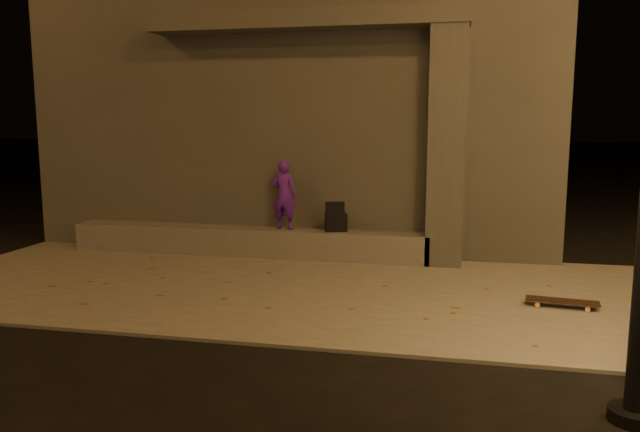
% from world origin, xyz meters
% --- Properties ---
extents(ground, '(120.00, 120.00, 0.00)m').
position_xyz_m(ground, '(0.00, 0.00, 0.00)').
color(ground, black).
rests_on(ground, ground).
extents(sidewalk, '(11.00, 4.40, 0.04)m').
position_xyz_m(sidewalk, '(0.00, 2.00, 0.02)').
color(sidewalk, '#645E58').
rests_on(sidewalk, ground).
extents(building, '(9.00, 5.10, 5.22)m').
position_xyz_m(building, '(-1.00, 6.49, 2.61)').
color(building, '#3D3A37').
rests_on(building, ground).
extents(ledge, '(6.00, 0.55, 0.45)m').
position_xyz_m(ledge, '(-1.50, 3.75, 0.27)').
color(ledge, '#55534D').
rests_on(ledge, sidewalk).
extents(column, '(0.55, 0.55, 3.60)m').
position_xyz_m(column, '(1.70, 3.75, 1.84)').
color(column, '#3D3A37').
rests_on(column, sidewalk).
extents(canopy, '(5.00, 0.70, 0.28)m').
position_xyz_m(canopy, '(-0.50, 3.80, 3.78)').
color(canopy, '#3D3A37').
rests_on(canopy, column).
extents(skateboarder, '(0.44, 0.32, 1.13)m').
position_xyz_m(skateboarder, '(-0.86, 3.75, 1.06)').
color(skateboarder, '#4C1692').
rests_on(skateboarder, ledge).
extents(backpack, '(0.40, 0.32, 0.49)m').
position_xyz_m(backpack, '(0.00, 3.75, 0.66)').
color(backpack, black).
rests_on(backpack, ledge).
extents(skateboard, '(0.85, 0.32, 0.09)m').
position_xyz_m(skateboard, '(3.14, 1.71, 0.12)').
color(skateboard, black).
rests_on(skateboard, sidewalk).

